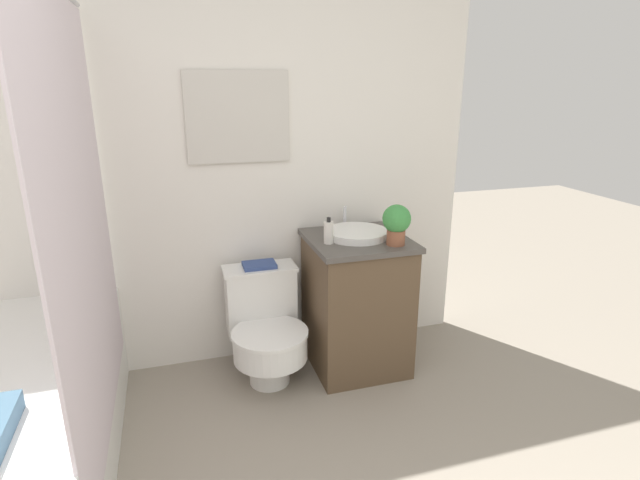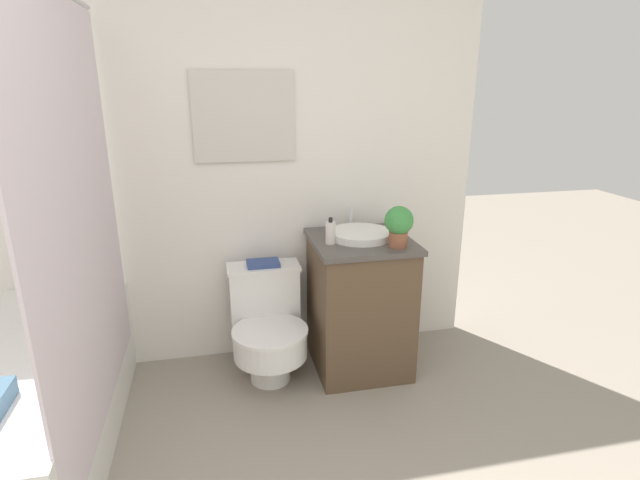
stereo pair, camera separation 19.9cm
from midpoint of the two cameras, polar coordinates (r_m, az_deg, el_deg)
name	(u,v)px [view 2 (the right image)]	position (r m, az deg, el deg)	size (l,w,h in m)	color
wall_back	(204,153)	(2.87, -11.14, 9.74)	(3.22, 0.07, 2.50)	white
shower_area	(34,399)	(2.54, -27.91, -15.80)	(0.63, 1.52, 1.98)	white
toilet	(268,324)	(2.88, -4.03, -9.64)	(0.42, 0.56, 0.62)	white
vanity	(359,304)	(2.94, 6.49, -7.26)	(0.55, 0.57, 0.79)	brown
sink	(360,234)	(2.81, 6.64, 0.64)	(0.35, 0.39, 0.13)	white
soap_bottle	(330,232)	(2.68, 3.34, 0.84)	(0.05, 0.05, 0.14)	silver
potted_plant	(399,224)	(2.66, 11.12, 1.79)	(0.15, 0.15, 0.22)	brown
book_on_tank	(263,263)	(2.87, -4.55, -2.70)	(0.18, 0.13, 0.02)	#33477F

